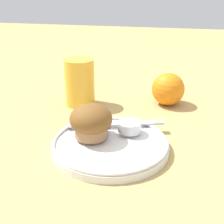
{
  "coord_description": "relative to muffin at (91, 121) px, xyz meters",
  "views": [
    {
      "loc": [
        0.12,
        -0.52,
        0.3
      ],
      "look_at": [
        0.01,
        0.03,
        0.06
      ],
      "focal_mm": 50.0,
      "sensor_mm": 36.0,
      "label": 1
    }
  ],
  "objects": [
    {
      "name": "cream_ramekin",
      "position": [
        0.07,
        0.04,
        -0.02
      ],
      "size": [
        0.05,
        0.05,
        0.02
      ],
      "color": "silver",
      "rests_on": "plate"
    },
    {
      "name": "muffin",
      "position": [
        0.0,
        0.0,
        0.0
      ],
      "size": [
        0.08,
        0.08,
        0.06
      ],
      "color": "#9E7047",
      "rests_on": "plate"
    },
    {
      "name": "juice_glass",
      "position": [
        -0.08,
        0.2,
        0.01
      ],
      "size": [
        0.07,
        0.07,
        0.12
      ],
      "color": "gold",
      "rests_on": "ground_plane"
    },
    {
      "name": "berry_pair",
      "position": [
        0.02,
        0.03,
        -0.02
      ],
      "size": [
        0.03,
        0.02,
        0.02
      ],
      "color": "#4C194C",
      "rests_on": "plate"
    },
    {
      "name": "orange_fruit",
      "position": [
        0.13,
        0.24,
        -0.01
      ],
      "size": [
        0.08,
        0.08,
        0.08
      ],
      "color": "orange",
      "rests_on": "ground_plane"
    },
    {
      "name": "butter_knife",
      "position": [
        0.04,
        0.06,
        -0.03
      ],
      "size": [
        0.19,
        0.07,
        0.0
      ],
      "rotation": [
        0.0,
        0.0,
        0.29
      ],
      "color": "#B7B7BC",
      "rests_on": "plate"
    },
    {
      "name": "plate",
      "position": [
        0.04,
        -0.01,
        -0.04
      ],
      "size": [
        0.22,
        0.22,
        0.02
      ],
      "color": "white",
      "rests_on": "ground_plane"
    },
    {
      "name": "ground_plane",
      "position": [
        0.02,
        0.01,
        -0.05
      ],
      "size": [
        3.0,
        3.0,
        0.0
      ],
      "primitive_type": "plane",
      "color": "tan"
    }
  ]
}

